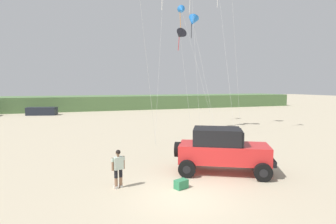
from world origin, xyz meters
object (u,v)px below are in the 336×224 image
(cooler_box, at_px, (181,184))
(kite_black_sled, at_px, (180,35))
(distant_sedan, at_px, (42,111))
(kite_purple_stunt, at_px, (182,10))
(kite_white_parafoil, at_px, (193,21))
(jeep, at_px, (222,149))
(person_watching, at_px, (118,167))

(cooler_box, xyz_separation_m, kite_black_sled, (5.70, 14.33, 9.03))
(distant_sedan, distance_m, kite_purple_stunt, 25.70)
(kite_white_parafoil, bearing_deg, kite_purple_stunt, 81.95)
(jeep, distance_m, distant_sedan, 35.26)
(distant_sedan, height_order, kite_black_sled, kite_black_sled)
(kite_white_parafoil, bearing_deg, cooler_box, -116.05)
(jeep, bearing_deg, kite_white_parafoil, 71.72)
(distant_sedan, relative_size, kite_black_sled, 0.42)
(person_watching, relative_size, kite_black_sled, 0.17)
(jeep, xyz_separation_m, cooler_box, (-2.77, -1.34, -1.01))
(cooler_box, xyz_separation_m, kite_white_parafoil, (7.18, 14.68, 10.48))
(cooler_box, height_order, kite_black_sled, kite_black_sled)
(cooler_box, bearing_deg, kite_purple_stunt, 46.81)
(person_watching, relative_size, distant_sedan, 0.40)
(jeep, bearing_deg, cooler_box, -154.22)
(person_watching, distance_m, distant_sedan, 34.32)
(distant_sedan, distance_m, kite_white_parafoil, 27.36)
(cooler_box, distance_m, distant_sedan, 35.78)
(jeep, bearing_deg, person_watching, -175.95)
(person_watching, distance_m, kite_purple_stunt, 24.06)
(jeep, relative_size, kite_white_parafoil, 0.44)
(person_watching, relative_size, kite_white_parafoil, 0.15)
(cooler_box, bearing_deg, distant_sedan, 82.68)
(cooler_box, height_order, kite_white_parafoil, kite_white_parafoil)
(kite_purple_stunt, distance_m, kite_black_sled, 6.39)
(jeep, relative_size, distant_sedan, 1.19)
(jeep, height_order, kite_purple_stunt, kite_purple_stunt)
(distant_sedan, relative_size, kite_purple_stunt, 0.31)
(person_watching, relative_size, cooler_box, 2.98)
(kite_purple_stunt, bearing_deg, jeep, -105.81)
(cooler_box, bearing_deg, kite_white_parafoil, 42.97)
(kite_black_sled, bearing_deg, distant_sedan, 124.70)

